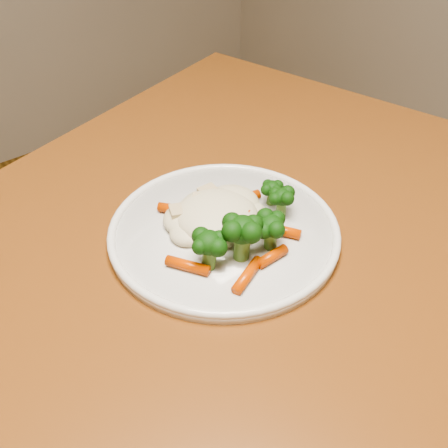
# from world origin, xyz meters

# --- Properties ---
(dining_table) EXTENTS (1.27, 1.02, 0.75)m
(dining_table) POSITION_xyz_m (0.10, -0.12, 0.64)
(dining_table) COLOR brown
(dining_table) RESTS_ON ground
(plate) EXTENTS (0.27, 0.27, 0.01)m
(plate) POSITION_xyz_m (0.20, -0.06, 0.76)
(plate) COLOR white
(plate) RESTS_ON dining_table
(meal) EXTENTS (0.18, 0.18, 0.05)m
(meal) POSITION_xyz_m (0.20, -0.06, 0.78)
(meal) COLOR beige
(meal) RESTS_ON plate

